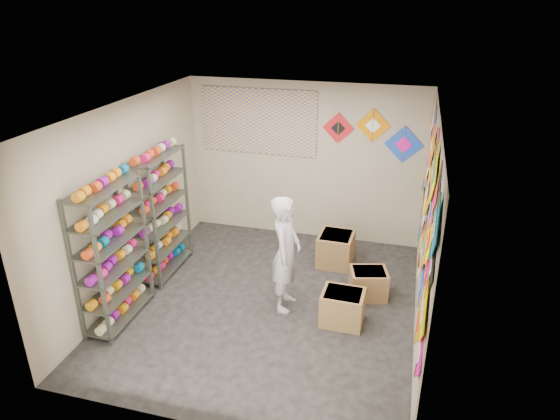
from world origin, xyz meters
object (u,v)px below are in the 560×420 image
(shopkeeper, at_px, (286,254))
(carton_c, at_px, (336,249))
(shelf_rack_back, at_px, (161,214))
(carton_a, at_px, (342,307))
(shelf_rack_front, at_px, (112,255))
(carton_b, at_px, (368,284))

(shopkeeper, bearing_deg, carton_c, -20.15)
(shopkeeper, xyz_separation_m, carton_c, (0.47, 1.35, -0.56))
(shopkeeper, relative_size, carton_c, 2.80)
(shelf_rack_back, bearing_deg, carton_a, -12.36)
(carton_a, bearing_deg, shopkeeper, 169.12)
(shelf_rack_back, xyz_separation_m, carton_c, (2.51, 0.90, -0.70))
(shelf_rack_back, bearing_deg, shopkeeper, -12.44)
(carton_a, relative_size, carton_c, 0.93)
(shelf_rack_front, height_order, shopkeeper, shelf_rack_front)
(shopkeeper, bearing_deg, carton_a, -103.12)
(shelf_rack_front, bearing_deg, shelf_rack_back, 90.00)
(shopkeeper, distance_m, carton_a, 1.02)
(shelf_rack_back, bearing_deg, carton_c, 19.75)
(carton_c, bearing_deg, carton_b, -52.01)
(shelf_rack_front, distance_m, carton_a, 3.02)
(shelf_rack_front, relative_size, carton_b, 3.74)
(carton_a, height_order, carton_b, carton_a)
(shelf_rack_back, height_order, carton_a, shelf_rack_back)
(carton_b, relative_size, carton_c, 0.88)
(shelf_rack_front, xyz_separation_m, shelf_rack_back, (0.00, 1.30, 0.00))
(carton_b, distance_m, carton_c, 1.02)
(shelf_rack_front, relative_size, carton_c, 3.27)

